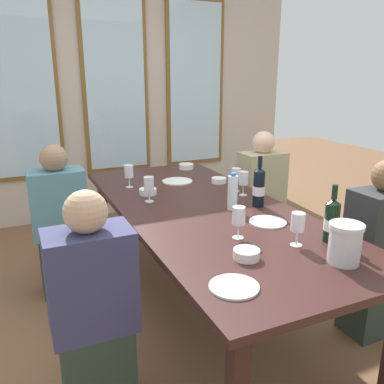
{
  "coord_description": "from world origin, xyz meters",
  "views": [
    {
      "loc": [
        -1.09,
        -2.22,
        1.58
      ],
      "look_at": [
        0.0,
        0.2,
        0.79
      ],
      "focal_mm": 37.57,
      "sensor_mm": 36.0,
      "label": 1
    }
  ],
  "objects_px": {
    "water_bottle": "(233,192)",
    "wine_glass_3": "(298,223)",
    "wine_bottle_1": "(259,187)",
    "dining_table": "(204,216)",
    "white_plate_1": "(268,222)",
    "wine_glass_1": "(244,179)",
    "seated_person_1": "(378,254)",
    "tasting_bowl_0": "(219,180)",
    "seated_person_3": "(261,198)",
    "metal_pitcher": "(345,243)",
    "wine_glass_5": "(239,217)",
    "wine_glass_2": "(236,176)",
    "white_plate_2": "(234,287)",
    "seated_person_0": "(94,313)",
    "wine_glass_0": "(129,172)",
    "wine_glass_4": "(149,185)",
    "wine_bottle_0": "(332,220)",
    "tasting_bowl_2": "(186,166)",
    "seated_person_2": "(60,224)",
    "white_plate_0": "(177,181)",
    "tasting_bowl_3": "(247,254)",
    "tasting_bowl_1": "(148,191)"
  },
  "relations": [
    {
      "from": "white_plate_1",
      "to": "seated_person_1",
      "type": "xyz_separation_m",
      "value": [
        0.63,
        -0.25,
        -0.22
      ]
    },
    {
      "from": "dining_table",
      "to": "tasting_bowl_1",
      "type": "xyz_separation_m",
      "value": [
        -0.24,
        0.43,
        0.08
      ]
    },
    {
      "from": "wine_glass_0",
      "to": "wine_glass_4",
      "type": "height_order",
      "value": "same"
    },
    {
      "from": "wine_bottle_1",
      "to": "seated_person_2",
      "type": "bearing_deg",
      "value": 146.96
    },
    {
      "from": "tasting_bowl_2",
      "to": "seated_person_0",
      "type": "height_order",
      "value": "seated_person_0"
    },
    {
      "from": "wine_bottle_0",
      "to": "wine_bottle_1",
      "type": "relative_size",
      "value": 0.91
    },
    {
      "from": "seated_person_3",
      "to": "wine_bottle_1",
      "type": "bearing_deg",
      "value": -125.49
    },
    {
      "from": "water_bottle",
      "to": "wine_glass_1",
      "type": "bearing_deg",
      "value": 46.65
    },
    {
      "from": "white_plate_2",
      "to": "metal_pitcher",
      "type": "bearing_deg",
      "value": -0.86
    },
    {
      "from": "wine_glass_2",
      "to": "seated_person_1",
      "type": "distance_m",
      "value": 1.07
    },
    {
      "from": "wine_glass_2",
      "to": "seated_person_3",
      "type": "distance_m",
      "value": 0.68
    },
    {
      "from": "water_bottle",
      "to": "wine_glass_3",
      "type": "relative_size",
      "value": 1.38
    },
    {
      "from": "white_plate_0",
      "to": "tasting_bowl_3",
      "type": "xyz_separation_m",
      "value": [
        -0.23,
        -1.42,
        0.02
      ]
    },
    {
      "from": "seated_person_1",
      "to": "tasting_bowl_0",
      "type": "bearing_deg",
      "value": 112.18
    },
    {
      "from": "wine_glass_4",
      "to": "seated_person_0",
      "type": "bearing_deg",
      "value": -123.36
    },
    {
      "from": "white_plate_1",
      "to": "wine_glass_2",
      "type": "height_order",
      "value": "wine_glass_2"
    },
    {
      "from": "tasting_bowl_3",
      "to": "water_bottle",
      "type": "relative_size",
      "value": 0.52
    },
    {
      "from": "white_plate_2",
      "to": "metal_pitcher",
      "type": "relative_size",
      "value": 1.09
    },
    {
      "from": "seated_person_0",
      "to": "white_plate_2",
      "type": "bearing_deg",
      "value": -37.45
    },
    {
      "from": "tasting_bowl_0",
      "to": "tasting_bowl_2",
      "type": "relative_size",
      "value": 0.9
    },
    {
      "from": "white_plate_1",
      "to": "wine_glass_1",
      "type": "relative_size",
      "value": 1.24
    },
    {
      "from": "tasting_bowl_2",
      "to": "seated_person_2",
      "type": "height_order",
      "value": "seated_person_2"
    },
    {
      "from": "metal_pitcher",
      "to": "wine_glass_5",
      "type": "distance_m",
      "value": 0.53
    },
    {
      "from": "tasting_bowl_2",
      "to": "wine_glass_5",
      "type": "relative_size",
      "value": 0.76
    },
    {
      "from": "white_plate_0",
      "to": "wine_glass_2",
      "type": "relative_size",
      "value": 1.39
    },
    {
      "from": "water_bottle",
      "to": "tasting_bowl_2",
      "type": "bearing_deg",
      "value": 80.99
    },
    {
      "from": "white_plate_2",
      "to": "water_bottle",
      "type": "distance_m",
      "value": 0.99
    },
    {
      "from": "water_bottle",
      "to": "wine_glass_0",
      "type": "height_order",
      "value": "water_bottle"
    },
    {
      "from": "wine_bottle_1",
      "to": "wine_glass_1",
      "type": "relative_size",
      "value": 1.91
    },
    {
      "from": "seated_person_3",
      "to": "seated_person_1",
      "type": "bearing_deg",
      "value": -90.0
    },
    {
      "from": "white_plate_1",
      "to": "seated_person_0",
      "type": "distance_m",
      "value": 1.09
    },
    {
      "from": "dining_table",
      "to": "seated_person_0",
      "type": "relative_size",
      "value": 2.26
    },
    {
      "from": "wine_bottle_1",
      "to": "seated_person_0",
      "type": "height_order",
      "value": "seated_person_0"
    },
    {
      "from": "metal_pitcher",
      "to": "wine_glass_3",
      "type": "bearing_deg",
      "value": 106.94
    },
    {
      "from": "tasting_bowl_1",
      "to": "tasting_bowl_3",
      "type": "relative_size",
      "value": 1.0
    },
    {
      "from": "dining_table",
      "to": "wine_glass_4",
      "type": "relative_size",
      "value": 14.43
    },
    {
      "from": "wine_glass_4",
      "to": "seated_person_1",
      "type": "distance_m",
      "value": 1.5
    },
    {
      "from": "metal_pitcher",
      "to": "wine_glass_0",
      "type": "bearing_deg",
      "value": 108.37
    },
    {
      "from": "tasting_bowl_3",
      "to": "seated_person_3",
      "type": "bearing_deg",
      "value": 53.74
    },
    {
      "from": "wine_bottle_1",
      "to": "dining_table",
      "type": "bearing_deg",
      "value": 160.26
    },
    {
      "from": "wine_bottle_0",
      "to": "seated_person_0",
      "type": "distance_m",
      "value": 1.25
    },
    {
      "from": "wine_glass_2",
      "to": "seated_person_0",
      "type": "bearing_deg",
      "value": -145.99
    },
    {
      "from": "water_bottle",
      "to": "wine_glass_1",
      "type": "xyz_separation_m",
      "value": [
        0.22,
        0.24,
        0.01
      ]
    },
    {
      "from": "seated_person_1",
      "to": "white_plate_1",
      "type": "bearing_deg",
      "value": 158.19
    },
    {
      "from": "white_plate_0",
      "to": "tasting_bowl_2",
      "type": "distance_m",
      "value": 0.46
    },
    {
      "from": "wine_bottle_1",
      "to": "seated_person_0",
      "type": "bearing_deg",
      "value": -158.58
    },
    {
      "from": "wine_glass_4",
      "to": "seated_person_0",
      "type": "relative_size",
      "value": 0.16
    },
    {
      "from": "water_bottle",
      "to": "wine_glass_5",
      "type": "xyz_separation_m",
      "value": [
        -0.21,
        -0.42,
        0.0
      ]
    },
    {
      "from": "white_plate_1",
      "to": "water_bottle",
      "type": "relative_size",
      "value": 0.9
    },
    {
      "from": "dining_table",
      "to": "metal_pitcher",
      "type": "height_order",
      "value": "metal_pitcher"
    }
  ]
}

